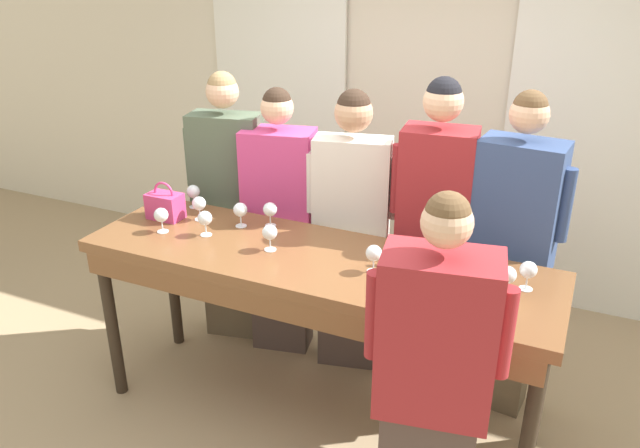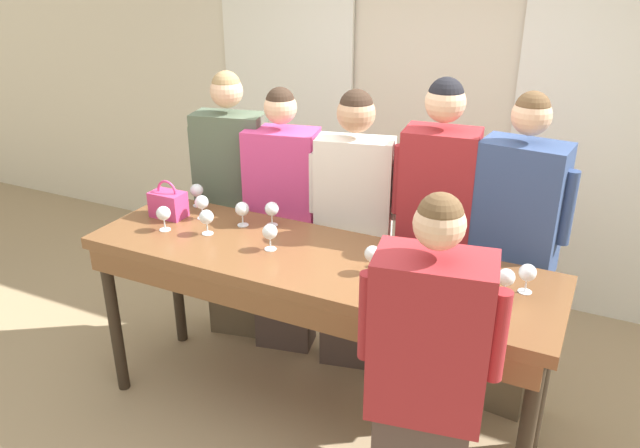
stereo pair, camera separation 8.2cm
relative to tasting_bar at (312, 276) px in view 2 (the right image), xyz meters
name	(u,v)px [view 2 (the right image)]	position (x,y,z in m)	size (l,w,h in m)	color
ground_plane	(314,415)	(0.00, 0.02, -0.92)	(18.00, 18.00, 0.00)	tan
wall_back	(431,106)	(0.00, 1.98, 0.48)	(12.00, 0.06, 2.80)	beige
curtain_panel_left	(287,99)	(-1.19, 1.92, 0.42)	(1.15, 0.03, 2.69)	white
curtain_panel_right	(601,134)	(1.19, 1.92, 0.42)	(1.15, 0.03, 2.69)	white
tasting_bar	(312,276)	(0.00, 0.00, 0.00)	(2.48, 0.73, 1.03)	brown
wine_bottle	(441,240)	(0.60, 0.23, 0.23)	(0.07, 0.07, 0.34)	black
handbag	(168,204)	(-1.00, 0.11, 0.19)	(0.20, 0.13, 0.22)	#C63870
wine_glass_front_left	(202,203)	(-0.80, 0.17, 0.20)	(0.08, 0.08, 0.14)	white
wine_glass_front_mid	(206,217)	(-0.65, 0.01, 0.20)	(0.08, 0.08, 0.14)	white
wine_glass_front_right	(506,278)	(0.96, 0.03, 0.20)	(0.08, 0.08, 0.14)	white
wine_glass_center_left	(272,209)	(-0.39, 0.26, 0.20)	(0.08, 0.08, 0.14)	white
wine_glass_center_mid	(373,254)	(0.33, -0.01, 0.20)	(0.08, 0.08, 0.14)	white
wine_glass_center_right	(242,209)	(-0.54, 0.19, 0.20)	(0.08, 0.08, 0.14)	white
wine_glass_back_left	(528,273)	(1.03, 0.12, 0.20)	(0.08, 0.08, 0.14)	white
wine_glass_back_mid	(270,233)	(-0.24, -0.01, 0.20)	(0.08, 0.08, 0.14)	white
wine_glass_back_right	(445,270)	(0.69, -0.01, 0.20)	(0.08, 0.08, 0.14)	white
wine_glass_near_host	(197,191)	(-0.94, 0.32, 0.20)	(0.08, 0.08, 0.14)	white
wine_glass_by_bottle	(163,214)	(-0.89, -0.06, 0.20)	(0.08, 0.08, 0.14)	white
guest_olive_jacket	(234,208)	(-0.87, 0.60, 0.00)	(0.55, 0.31, 1.81)	brown
guest_pink_top	(283,224)	(-0.50, 0.60, -0.04)	(0.54, 0.34, 1.74)	#473833
guest_cream_sweater	(353,231)	(-0.02, 0.60, 0.00)	(0.56, 0.30, 1.78)	#473833
guest_striped_shirt	(434,241)	(0.47, 0.60, 0.04)	(0.51, 0.31, 1.88)	brown
guest_navy_coat	(511,261)	(0.90, 0.60, 0.02)	(0.54, 0.30, 1.85)	brown
host_pouring	(425,400)	(0.80, -0.62, -0.06)	(0.55, 0.33, 1.73)	#473833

